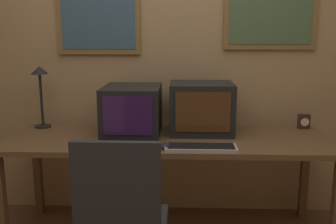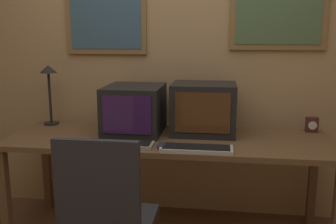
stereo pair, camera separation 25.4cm
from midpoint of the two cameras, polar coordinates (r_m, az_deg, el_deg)
wall_back at (r=2.96m, az=-2.11°, el=9.24°), size 8.00×0.08×2.60m
desk at (r=2.60m, az=-2.81°, el=-5.37°), size 2.21×0.72×0.74m
monitor_left at (r=2.69m, az=-8.18°, el=0.28°), size 0.40×0.47×0.34m
monitor_right at (r=2.69m, az=2.42°, el=0.61°), size 0.45×0.38×0.36m
keyboard_main at (r=2.40m, az=-10.21°, el=-5.07°), size 0.45×0.15×0.03m
keyboard_side at (r=2.32m, az=1.90°, el=-5.48°), size 0.44×0.16×0.03m
mouse_near_keyboard at (r=2.35m, az=-3.47°, el=-5.18°), size 0.06×0.12×0.03m
desk_clock at (r=2.96m, az=17.72°, el=-1.40°), size 0.08×0.05×0.11m
desk_lamp at (r=3.01m, az=-21.23°, el=4.18°), size 0.13×0.13×0.47m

